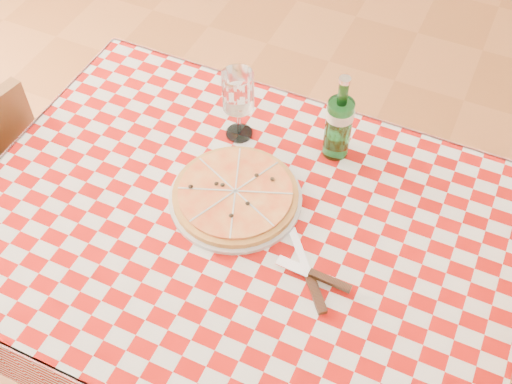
% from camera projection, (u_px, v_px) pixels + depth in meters
% --- Properties ---
extents(dining_table, '(1.20, 0.80, 0.75)m').
position_uv_depth(dining_table, '(253.00, 256.00, 1.50)').
color(dining_table, brown).
rests_on(dining_table, ground).
extents(tablecloth, '(1.30, 0.90, 0.01)m').
position_uv_depth(tablecloth, '(253.00, 232.00, 1.42)').
color(tablecloth, '#A60E0A').
rests_on(tablecloth, dining_table).
extents(pizza_plate, '(0.40, 0.40, 0.04)m').
position_uv_depth(pizza_plate, '(235.00, 194.00, 1.46)').
color(pizza_plate, '#D08E45').
rests_on(pizza_plate, tablecloth).
extents(water_bottle, '(0.08, 0.08, 0.23)m').
position_uv_depth(water_bottle, '(340.00, 117.00, 1.48)').
color(water_bottle, '#186226').
rests_on(water_bottle, tablecloth).
extents(wine_glass, '(0.08, 0.08, 0.19)m').
position_uv_depth(wine_glass, '(238.00, 106.00, 1.53)').
color(wine_glass, white).
rests_on(wine_glass, tablecloth).
extents(cutlery, '(0.29, 0.27, 0.03)m').
position_uv_depth(cutlery, '(309.00, 273.00, 1.34)').
color(cutlery, silver).
rests_on(cutlery, tablecloth).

